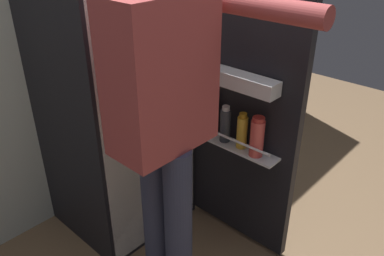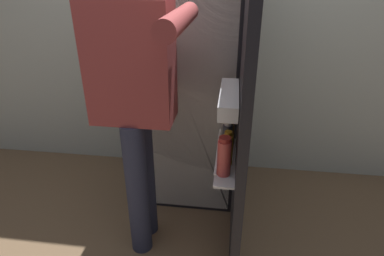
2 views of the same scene
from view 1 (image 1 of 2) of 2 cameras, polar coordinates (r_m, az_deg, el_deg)
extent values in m
cube|color=black|center=(2.07, -11.52, 6.14)|extent=(0.63, 0.59, 1.69)
cube|color=white|center=(1.86, -6.12, 3.97)|extent=(0.59, 0.01, 1.65)
cube|color=white|center=(1.92, -6.93, 2.57)|extent=(0.55, 0.09, 0.01)
cube|color=black|center=(1.91, 7.83, 4.34)|extent=(0.05, 0.61, 1.62)
cube|color=white|center=(1.96, 6.14, -2.60)|extent=(0.10, 0.48, 0.01)
cylinder|color=silver|center=(1.90, 5.44, -1.51)|extent=(0.01, 0.46, 0.01)
cube|color=white|center=(1.81, 6.70, 6.92)|extent=(0.09, 0.41, 0.07)
cylinder|color=#333842|center=(1.95, 4.87, 0.33)|extent=(0.05, 0.05, 0.17)
cylinder|color=silver|center=(1.91, 4.99, 2.89)|extent=(0.04, 0.04, 0.02)
cylinder|color=#DB4C47|center=(1.84, 9.46, -1.51)|extent=(0.07, 0.07, 0.18)
cylinder|color=#B22D28|center=(1.80, 9.70, 1.28)|extent=(0.06, 0.06, 0.02)
cylinder|color=gold|center=(1.90, 7.30, -0.67)|extent=(0.05, 0.05, 0.16)
cylinder|color=#BC8419|center=(1.86, 7.47, 1.83)|extent=(0.04, 0.04, 0.02)
cylinder|color=tan|center=(2.01, 2.69, 1.30)|extent=(0.05, 0.05, 0.17)
cylinder|color=#996623|center=(1.97, 2.75, 3.67)|extent=(0.04, 0.04, 0.02)
cylinder|color=#EDE5CC|center=(2.02, 1.92, 2.11)|extent=(0.07, 0.07, 0.21)
cylinder|color=#B78933|center=(1.98, 1.98, 5.04)|extent=(0.06, 0.06, 0.02)
cylinder|color=#2D334C|center=(1.83, -5.29, -12.64)|extent=(0.12, 0.12, 0.82)
cylinder|color=#2D334C|center=(1.75, -1.98, -14.81)|extent=(0.12, 0.12, 0.82)
cube|color=#9E3D3D|center=(1.42, -4.53, 7.69)|extent=(0.40, 0.22, 0.58)
cylinder|color=#9E3D3D|center=(1.58, -9.54, 8.57)|extent=(0.08, 0.08, 0.54)
cylinder|color=#9E3D3D|center=(1.44, 9.28, 17.09)|extent=(0.08, 0.54, 0.08)
camera|label=2|loc=(1.46, 62.29, 9.90)|focal=30.02mm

